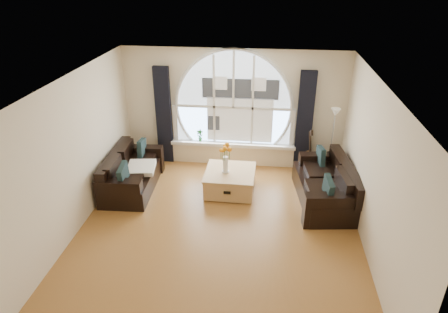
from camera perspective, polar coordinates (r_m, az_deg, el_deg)
ground at (r=7.19m, az=-0.85°, el=-10.72°), size 5.00×5.50×0.01m
ceiling at (r=5.97m, az=-1.02°, el=10.44°), size 5.00×5.50×0.01m
wall_back at (r=8.98m, az=1.38°, el=6.94°), size 5.00×0.01×2.70m
wall_front at (r=4.26m, az=-6.02°, el=-18.36°), size 5.00×0.01×2.70m
wall_left at (r=7.21m, az=-21.04°, el=0.00°), size 0.01×5.50×2.70m
wall_right at (r=6.65m, az=20.96°, el=-2.22°), size 0.01×5.50×2.70m
attic_slope at (r=6.19m, az=19.75°, el=6.06°), size 0.92×5.50×0.72m
arched_window at (r=8.87m, az=1.38°, el=8.55°), size 2.60×0.06×2.15m
window_sill at (r=9.21m, az=1.27°, el=1.80°), size 2.90×0.22×0.08m
window_frame at (r=8.84m, az=1.36°, el=8.49°), size 2.76×0.08×2.15m
neighbor_house at (r=8.88m, az=2.34°, el=7.71°), size 1.70×0.02×1.50m
curtain_left at (r=9.22m, az=-8.71°, el=5.83°), size 0.35×0.12×2.30m
curtain_right at (r=8.95m, az=11.59°, el=4.94°), size 0.35×0.12×2.30m
sofa_left at (r=8.47m, az=-13.17°, el=-2.08°), size 0.98×1.83×0.80m
sofa_right at (r=8.05m, az=14.44°, el=-3.83°), size 1.19×2.01×0.85m
coffee_chest at (r=8.22m, az=0.87°, el=-3.47°), size 1.03×1.03×0.50m
throw_blanket at (r=8.35m, az=-11.89°, el=-1.61°), size 0.62×0.62×0.10m
vase_flowers at (r=7.92m, az=0.21°, el=0.22°), size 0.24×0.24×0.70m
floor_lamp at (r=8.85m, az=15.29°, el=1.81°), size 0.24×0.24×1.60m
guitar at (r=9.06m, az=12.24°, el=0.89°), size 0.43×0.37×1.06m
potted_plant at (r=9.23m, az=-3.51°, el=3.06°), size 0.15×0.11×0.29m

